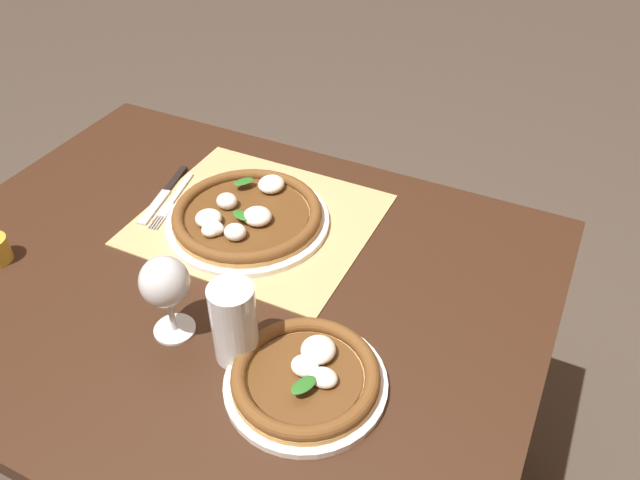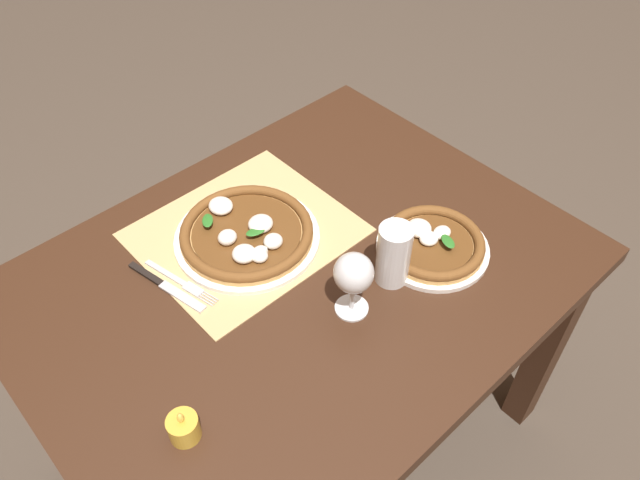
{
  "view_description": "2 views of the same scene",
  "coord_description": "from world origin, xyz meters",
  "px_view_note": "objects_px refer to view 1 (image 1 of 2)",
  "views": [
    {
      "loc": [
        -0.54,
        0.68,
        1.53
      ],
      "look_at": [
        -0.17,
        -0.08,
        0.82
      ],
      "focal_mm": 35.0,
      "sensor_mm": 36.0,
      "label": 1
    },
    {
      "loc": [
        0.57,
        0.68,
        1.76
      ],
      "look_at": [
        -0.04,
        0.02,
        0.82
      ],
      "focal_mm": 35.0,
      "sensor_mm": 36.0,
      "label": 2
    }
  ],
  "objects_px": {
    "pint_glass": "(234,324)",
    "knife": "(164,194)",
    "pizza_near": "(246,216)",
    "fork": "(172,200)",
    "wine_glass": "(165,285)",
    "pizza_far": "(306,377)"
  },
  "relations": [
    {
      "from": "pizza_near",
      "to": "fork",
      "type": "bearing_deg",
      "value": 1.02
    },
    {
      "from": "knife",
      "to": "fork",
      "type": "bearing_deg",
      "value": 160.08
    },
    {
      "from": "fork",
      "to": "knife",
      "type": "bearing_deg",
      "value": -19.92
    },
    {
      "from": "pizza_far",
      "to": "fork",
      "type": "bearing_deg",
      "value": -32.43
    },
    {
      "from": "pizza_far",
      "to": "fork",
      "type": "height_order",
      "value": "pizza_far"
    },
    {
      "from": "pizza_near",
      "to": "knife",
      "type": "height_order",
      "value": "pizza_near"
    },
    {
      "from": "pizza_near",
      "to": "pizza_far",
      "type": "xyz_separation_m",
      "value": [
        -0.29,
        0.3,
        -0.0
      ]
    },
    {
      "from": "pint_glass",
      "to": "knife",
      "type": "height_order",
      "value": "pint_glass"
    },
    {
      "from": "pizza_near",
      "to": "pint_glass",
      "type": "height_order",
      "value": "pint_glass"
    },
    {
      "from": "pizza_near",
      "to": "pint_glass",
      "type": "xyz_separation_m",
      "value": [
        -0.16,
        0.29,
        0.05
      ]
    },
    {
      "from": "pizza_far",
      "to": "knife",
      "type": "xyz_separation_m",
      "value": [
        0.5,
        -0.31,
        -0.01
      ]
    },
    {
      "from": "fork",
      "to": "pint_glass",
      "type": "bearing_deg",
      "value": 139.59
    },
    {
      "from": "wine_glass",
      "to": "pint_glass",
      "type": "distance_m",
      "value": 0.13
    },
    {
      "from": "pint_glass",
      "to": "fork",
      "type": "bearing_deg",
      "value": -40.41
    },
    {
      "from": "pizza_far",
      "to": "pizza_near",
      "type": "bearing_deg",
      "value": -46.4
    },
    {
      "from": "knife",
      "to": "pint_glass",
      "type": "bearing_deg",
      "value": 140.91
    },
    {
      "from": "wine_glass",
      "to": "pint_glass",
      "type": "relative_size",
      "value": 1.07
    },
    {
      "from": "pizza_far",
      "to": "wine_glass",
      "type": "xyz_separation_m",
      "value": [
        0.25,
        -0.0,
        0.09
      ]
    },
    {
      "from": "pizza_near",
      "to": "pizza_far",
      "type": "height_order",
      "value": "pizza_near"
    },
    {
      "from": "pizza_far",
      "to": "knife",
      "type": "height_order",
      "value": "pizza_far"
    },
    {
      "from": "pint_glass",
      "to": "knife",
      "type": "distance_m",
      "value": 0.48
    },
    {
      "from": "pint_glass",
      "to": "knife",
      "type": "relative_size",
      "value": 0.68
    }
  ]
}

